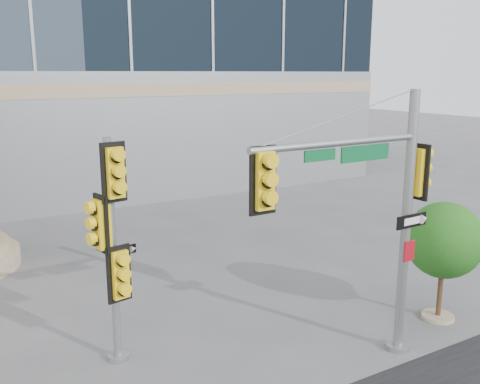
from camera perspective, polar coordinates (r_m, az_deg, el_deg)
ground at (r=12.32m, az=3.11°, el=-16.16°), size 120.00×120.00×0.00m
main_signal_pole at (r=10.78m, az=14.02°, el=-0.90°), size 4.37×0.53×5.62m
secondary_signal_pole at (r=10.93m, az=-13.49°, el=-4.54°), size 0.86×0.62×4.71m
street_tree at (r=13.79m, az=20.98°, el=-5.10°), size 1.89×1.84×2.94m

